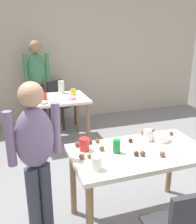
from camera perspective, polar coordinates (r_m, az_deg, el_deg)
ground_plane at (r=2.71m, az=5.25°, el=-22.97°), size 6.40×6.40×0.00m
wall_back at (r=5.15m, az=-9.10°, el=12.58°), size 6.40×0.10×2.60m
dining_table_near at (r=2.35m, az=9.22°, el=-11.01°), size 1.23×0.69×0.75m
dining_table_far at (r=4.10m, az=-9.10°, el=1.67°), size 0.93×0.79×0.75m
chair_far_table at (r=4.86m, az=-8.82°, el=2.61°), size 0.56×0.56×0.87m
person_girl_near at (r=2.10m, az=-13.95°, el=-8.93°), size 0.45×0.29×1.42m
person_adult_far at (r=4.71m, az=-13.64°, el=7.81°), size 0.45×0.22×1.61m
mixing_bowl at (r=2.53m, az=14.11°, el=-5.59°), size 0.17×0.17×0.07m
soda_can at (r=2.22m, az=4.26°, el=-7.78°), size 0.07×0.07×0.12m
fork_near at (r=2.41m, az=3.66°, el=-7.15°), size 0.17×0.02×0.01m
cup_near_0 at (r=2.26m, az=-3.12°, el=-7.36°), size 0.09×0.09×0.12m
cup_near_1 at (r=2.49m, az=11.20°, el=-5.20°), size 0.08×0.08×0.12m
cup_near_2 at (r=1.97m, az=-0.31°, el=-11.53°), size 0.09×0.09×0.11m
cake_ball_0 at (r=2.39m, az=-1.81°, el=-6.75°), size 0.04×0.04×0.04m
cake_ball_1 at (r=2.62m, az=10.27°, el=-4.70°), size 0.05×0.05×0.05m
cake_ball_2 at (r=2.67m, az=12.52°, el=-4.47°), size 0.05×0.05×0.05m
cake_ball_3 at (r=2.13m, az=-3.71°, el=-10.03°), size 0.05×0.05×0.05m
cake_ball_5 at (r=2.34m, az=-4.72°, el=-7.32°), size 0.05×0.05×0.05m
cake_ball_6 at (r=2.44m, az=7.41°, el=-6.43°), size 0.04×0.04×0.04m
cake_ball_7 at (r=2.14m, az=-1.95°, el=-10.02°), size 0.04×0.04×0.04m
cake_ball_8 at (r=2.26m, az=0.87°, el=-8.27°), size 0.05×0.05×0.05m
cake_ball_9 at (r=2.69m, az=16.33°, el=-4.70°), size 0.04×0.04×0.04m
cake_ball_10 at (r=2.21m, az=10.16°, el=-9.27°), size 0.05×0.05×0.05m
cake_ball_12 at (r=2.23m, az=14.45°, el=-9.25°), size 0.05×0.05×0.05m
cake_ball_13 at (r=2.20m, az=8.71°, el=-9.33°), size 0.04×0.04×0.04m
cake_ball_14 at (r=2.41m, az=-0.15°, el=-6.54°), size 0.04×0.04×0.04m
pitcher_far at (r=4.34m, az=-8.36°, el=5.67°), size 0.11×0.11×0.21m
cup_far_0 at (r=3.97m, az=-12.08°, el=3.50°), size 0.07×0.07×0.10m
cup_far_1 at (r=4.19m, az=-5.65°, el=4.56°), size 0.08×0.08×0.10m
donut_far_0 at (r=3.99m, az=-14.29°, el=2.89°), size 0.13×0.13×0.04m
donut_far_1 at (r=3.87m, az=-14.80°, el=2.39°), size 0.12×0.12×0.04m
donut_far_2 at (r=3.93m, az=-5.98°, el=3.17°), size 0.14×0.14×0.04m
donut_far_3 at (r=3.77m, az=-12.29°, el=2.16°), size 0.13×0.13×0.04m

